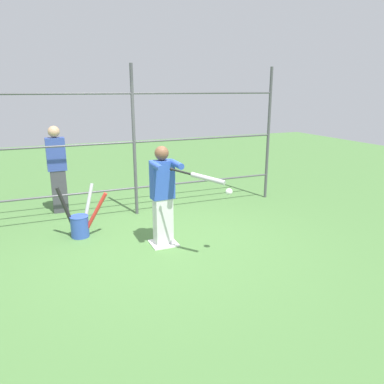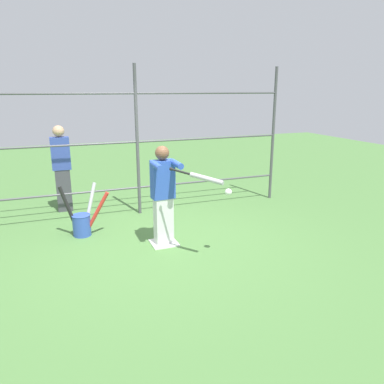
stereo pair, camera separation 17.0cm
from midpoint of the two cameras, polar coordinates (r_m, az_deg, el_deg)
name	(u,v)px [view 2 (the right image)]	position (r m, az deg, el deg)	size (l,w,h in m)	color
ground_plane	(164,243)	(5.92, -3.45, -7.83)	(24.00, 24.00, 0.00)	#4C7A3D
home_plate	(164,243)	(5.92, -3.45, -7.74)	(0.40, 0.40, 0.02)	white
fence_backstop	(137,142)	(7.05, -7.65, 7.57)	(5.93, 0.06, 2.77)	#4C4C51
batter	(163,193)	(5.63, -3.54, -0.10)	(0.39, 0.53, 1.54)	silver
baseball_bat_swinging	(202,177)	(4.93, 2.52, 2.23)	(0.55, 0.67, 0.16)	black
softball_in_flight	(228,192)	(5.13, 6.51, -0.02)	(0.10, 0.10, 0.10)	white
bat_bucket	(82,222)	(6.39, -15.62, -4.38)	(0.78, 0.49, 0.85)	#3351B2
bystander_behind_fence	(62,167)	(7.63, -18.63, 3.57)	(0.35, 0.22, 1.68)	#3F3F47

